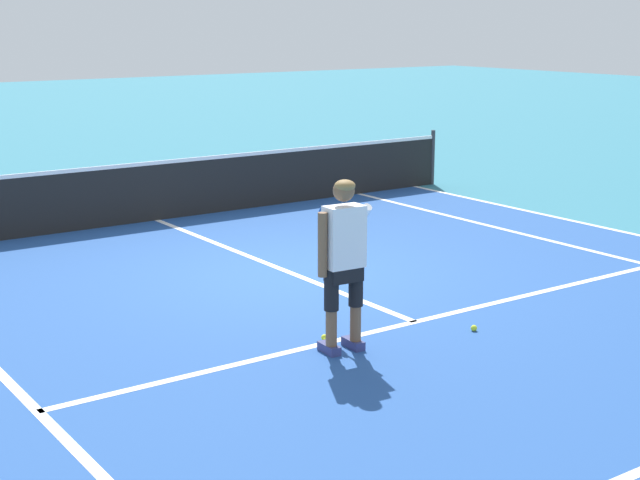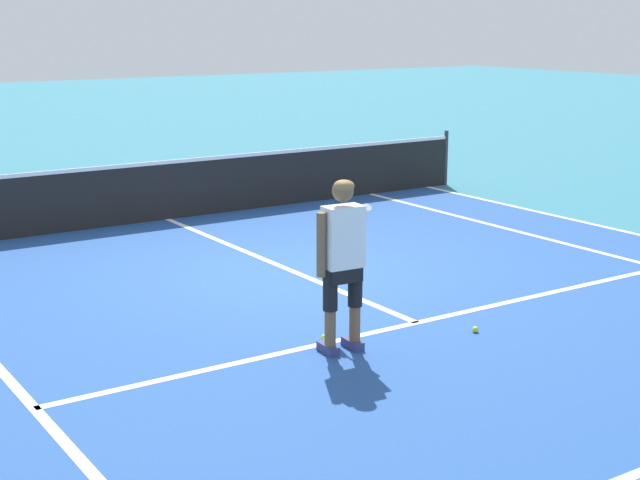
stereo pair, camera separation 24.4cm
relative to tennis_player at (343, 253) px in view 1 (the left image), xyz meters
name	(u,v)px [view 1 (the left image)]	position (x,y,z in m)	size (l,w,h in m)	color
ground_plane	(292,274)	(1.17, 2.67, -0.99)	(80.00, 80.00, 0.00)	teal
court_inner_surface	(337,291)	(1.17, 1.70, -0.99)	(10.98, 10.34, 0.00)	#234C93
line_service	(415,322)	(1.17, 0.27, -0.99)	(8.23, 0.10, 0.01)	white
line_centre_service	(260,261)	(1.17, 3.47, -0.99)	(0.10, 6.40, 0.01)	white
line_singles_right	(567,245)	(5.28, 1.70, -0.99)	(0.10, 9.94, 0.01)	white
line_doubles_right	(627,233)	(6.66, 1.70, -0.99)	(0.10, 9.94, 0.01)	white
tennis_net	(156,190)	(1.17, 6.67, -0.49)	(11.96, 0.08, 1.07)	#333338
tennis_player	(343,253)	(0.00, 0.00, 0.00)	(0.69, 1.10, 1.71)	navy
tennis_ball_near_feet	(474,328)	(1.48, -0.31, -0.96)	(0.07, 0.07, 0.07)	#CCE02D
tennis_ball_by_baseline	(324,337)	(0.02, 0.34, -0.96)	(0.07, 0.07, 0.07)	#CCE02D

